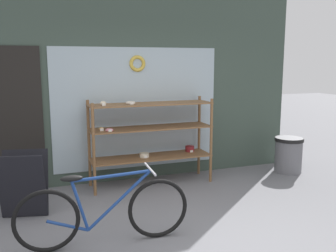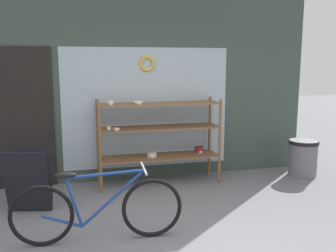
{
  "view_description": "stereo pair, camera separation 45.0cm",
  "coord_description": "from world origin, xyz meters",
  "px_view_note": "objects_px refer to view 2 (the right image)",
  "views": [
    {
      "loc": [
        -1.37,
        -3.18,
        1.88
      ],
      "look_at": [
        0.16,
        0.99,
        1.11
      ],
      "focal_mm": 40.0,
      "sensor_mm": 36.0,
      "label": 1
    },
    {
      "loc": [
        -0.94,
        -3.31,
        1.88
      ],
      "look_at": [
        0.16,
        0.99,
        1.11
      ],
      "focal_mm": 40.0,
      "sensor_mm": 36.0,
      "label": 2
    }
  ],
  "objects_px": {
    "display_case": "(159,132)",
    "bicycle": "(97,210)",
    "trash_bin": "(303,156)",
    "sandwich_board": "(29,180)"
  },
  "relations": [
    {
      "from": "bicycle",
      "to": "trash_bin",
      "type": "xyz_separation_m",
      "value": [
        3.46,
        1.51,
        -0.02
      ]
    },
    {
      "from": "trash_bin",
      "to": "bicycle",
      "type": "bearing_deg",
      "value": -156.42
    },
    {
      "from": "bicycle",
      "to": "sandwich_board",
      "type": "distance_m",
      "value": 1.3
    },
    {
      "from": "trash_bin",
      "to": "display_case",
      "type": "bearing_deg",
      "value": 175.05
    },
    {
      "from": "bicycle",
      "to": "display_case",
      "type": "bearing_deg",
      "value": 61.91
    },
    {
      "from": "bicycle",
      "to": "sandwich_board",
      "type": "height_order",
      "value": "sandwich_board"
    },
    {
      "from": "bicycle",
      "to": "sandwich_board",
      "type": "bearing_deg",
      "value": 130.55
    },
    {
      "from": "bicycle",
      "to": "trash_bin",
      "type": "distance_m",
      "value": 3.77
    },
    {
      "from": "bicycle",
      "to": "sandwich_board",
      "type": "xyz_separation_m",
      "value": [
        -0.78,
        1.03,
        0.06
      ]
    },
    {
      "from": "display_case",
      "to": "bicycle",
      "type": "bearing_deg",
      "value": -121.57
    }
  ]
}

